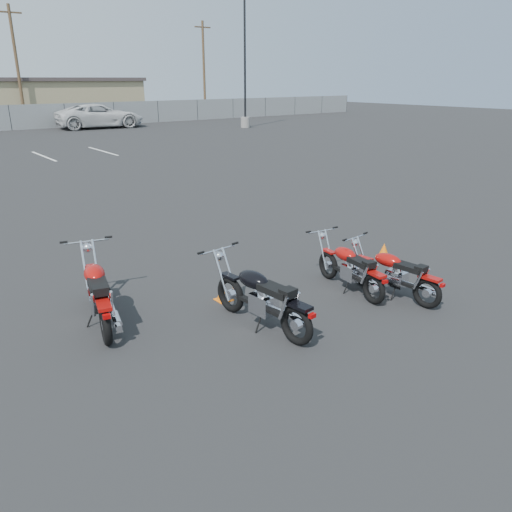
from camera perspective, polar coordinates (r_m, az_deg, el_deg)
ground at (r=8.48m, az=1.42°, el=-5.50°), size 120.00×120.00×0.00m
motorcycle_front_red at (r=8.05m, az=-17.57°, el=-4.10°), size 1.00×2.18×1.07m
motorcycle_second_black at (r=7.54m, az=0.71°, el=-4.85°), size 0.83×2.14×1.04m
motorcycle_third_red at (r=9.01m, az=10.78°, el=-1.40°), size 0.73×1.87×0.92m
motorcycle_rear_red at (r=8.94m, az=15.63°, el=-2.01°), size 0.72×1.86×0.91m
training_cone_near at (r=11.05m, az=14.41°, el=0.72°), size 0.23×0.23×0.28m
training_cone_far at (r=10.01m, az=11.54°, el=-0.98°), size 0.25×0.25×0.30m
training_cone_extra at (r=8.58m, az=-3.73°, el=-4.07°), size 0.26×0.26×0.32m
light_pole_east at (r=40.06m, az=-1.25°, el=18.08°), size 0.80×0.70×9.86m
tan_building_east at (r=52.14m, az=-22.08°, el=16.34°), size 14.40×9.40×3.70m
utility_pole_c at (r=46.25m, az=-25.65°, el=19.17°), size 1.80×0.24×9.00m
utility_pole_d at (r=54.27m, az=-5.98°, el=20.66°), size 1.80×0.24×9.00m
white_van at (r=41.50m, az=-17.49°, el=15.74°), size 3.83×7.77×2.84m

